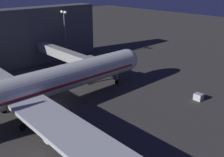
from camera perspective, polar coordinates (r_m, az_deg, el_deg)
The scene contains 7 objects.
ground_plane at distance 54.76m, azimuth -13.45°, elevation -6.29°, with size 320.00×320.00×0.00m, color #383533.
airliner_at_gate at distance 49.76m, azimuth -21.40°, elevation -3.11°, with size 59.89×66.18×18.05m.
jet_bridge at distance 69.95m, azimuth -9.86°, elevation 5.00°, with size 25.52×3.40×7.15m.
apron_floodlight_mast at distance 82.80m, azimuth -10.38°, elevation 10.09°, with size 2.90×0.50×15.82m.
baggage_container_near_belt at distance 59.26m, azimuth 18.64°, elevation -3.89°, with size 1.71×1.52×1.47m, color #B7BABF.
traffic_cone_nose_port at distance 67.14m, azimuth 5.82°, elevation -0.30°, with size 0.36×0.36×0.55m, color orange.
traffic_cone_nose_starboard at distance 69.92m, azimuth 3.14°, elevation 0.66°, with size 0.36×0.36×0.55m, color orange.
Camera 1 is at (-43.30, 22.70, 24.66)m, focal length 41.18 mm.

